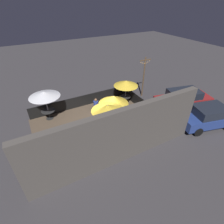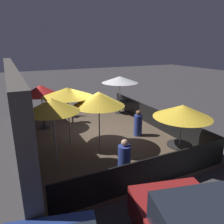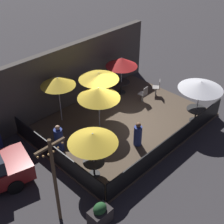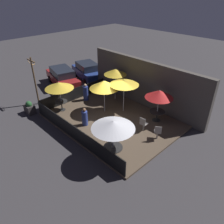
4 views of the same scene
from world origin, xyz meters
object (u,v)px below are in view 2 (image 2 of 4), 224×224
Objects in this scene: patio_umbrella_2 at (120,80)px; patio_umbrella_4 at (67,92)px; dining_table_0 at (179,148)px; patio_chair_0 at (69,108)px; patron_0 at (138,124)px; patron_1 at (124,162)px; patio_umbrella_3 at (52,105)px; patio_umbrella_0 at (183,111)px; patio_umbrella_1 at (41,90)px; dining_table_2 at (120,104)px; patio_chair_1 at (74,113)px; dining_table_1 at (43,117)px; patio_umbrella_5 at (99,99)px.

patio_umbrella_4 reaches higher than patio_umbrella_2.
patio_chair_0 is at bearing 16.97° from dining_table_0.
patio_umbrella_4 reaches higher than dining_table_0.
patron_0 is 0.90× the size of patron_1.
patio_umbrella_3 is 1.82× the size of patron_1.
patio_umbrella_1 is at bearing 33.83° from patio_umbrella_0.
dining_table_2 is at bearing 43.13° from patron_0.
patio_umbrella_0 is at bearing 106.40° from patio_chair_1.
patio_umbrella_0 reaches higher than patron_1.
patio_umbrella_0 is at bearing -122.91° from patron_0.
patio_umbrella_1 is 2.33× the size of patio_chair_1.
patron_0 reaches higher than dining_table_1.
patio_umbrella_4 is at bearing 43.62° from patio_umbrella_0.
patio_umbrella_4 is at bearing 127.06° from patio_umbrella_2.
patio_chair_1 is (5.73, 2.17, -1.40)m from patio_umbrella_0.
patio_umbrella_4 is at bearing 46.41° from patio_umbrella_5.
patron_1 is at bearing -161.97° from patron_0.
patio_umbrella_1 is 2.53m from patio_chair_0.
patio_umbrella_3 reaches higher than patron_0.
patio_umbrella_4 is 3.18m from patio_chair_1.
patron_1 is (-0.05, 2.25, 0.05)m from dining_table_0.
patio_umbrella_4 is (3.22, 3.07, 0.32)m from patio_umbrella_0.
dining_table_2 reaches higher than dining_table_1.
patio_umbrella_0 is 0.92× the size of patio_umbrella_5.
patio_umbrella_1 is at bearing -126.94° from patron_1.
dining_table_1 is at bearing -0.00° from patio_chair_0.
patio_umbrella_5 is at bearing -133.59° from patio_umbrella_4.
patio_chair_1 is at bearing -19.57° from patio_umbrella_4.
patio_umbrella_0 is 4.27m from patio_umbrella_3.
patio_chair_1 is (5.73, 2.17, -0.04)m from dining_table_0.
patio_umbrella_5 is 2.63m from patron_0.
patio_umbrella_5 is at bearing 42.41° from dining_table_0.
patio_umbrella_3 is 4.55m from patron_0.
patio_umbrella_1 reaches higher than dining_table_0.
patio_umbrella_4 is 3.75m from patron_1.
patio_umbrella_3 is 7.04m from dining_table_2.
patio_umbrella_0 is 3.04m from patron_0.
dining_table_0 is at bearing 171.88° from dining_table_2.
patio_umbrella_1 reaches higher than dining_table_2.
patio_umbrella_0 is 1.75× the size of patron_0.
patio_umbrella_2 reaches higher than patio_chair_1.
dining_table_0 is 0.93× the size of patio_chair_1.
patio_umbrella_4 is at bearing -27.76° from patio_umbrella_3.
patio_chair_0 is (0.66, 2.98, -0.05)m from dining_table_2.
patio_umbrella_1 reaches higher than patron_0.
patio_umbrella_4 reaches higher than dining_table_1.
patio_umbrella_3 reaches higher than dining_table_1.
patio_umbrella_5 is 2.77m from patron_1.
patio_umbrella_2 is 2.58× the size of dining_table_0.
dining_table_2 is 0.74× the size of patron_1.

